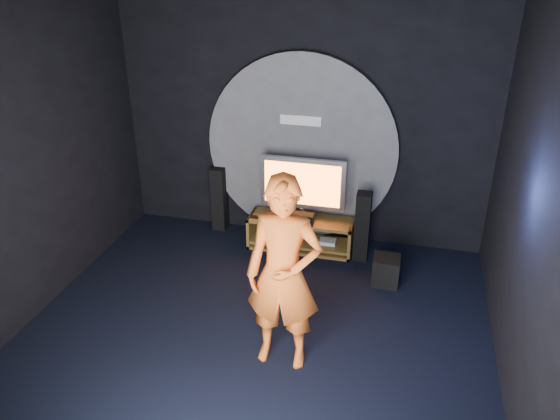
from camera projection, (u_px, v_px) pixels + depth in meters
The scene contains 14 objects.
floor at pixel (251, 340), 5.81m from camera, with size 5.00×5.00×0.00m, color black.
back_wall at pixel (302, 116), 7.23m from camera, with size 5.00×0.04×3.50m, color black.
front_wall at pixel (108, 376), 2.87m from camera, with size 5.00×0.04×3.50m, color black.
left_wall at pixel (14, 166), 5.59m from camera, with size 0.04×5.00×3.50m, color black.
right_wall at pixel (536, 219), 4.51m from camera, with size 0.04×5.00×3.50m, color black.
wall_disc_panel at pixel (301, 149), 7.38m from camera, with size 2.60×0.11×2.60m.
media_console at pixel (301, 235), 7.50m from camera, with size 1.43×0.45×0.45m.
tv at pixel (302, 185), 7.24m from camera, with size 1.14×0.22×0.85m.
center_speaker at pixel (299, 218), 7.23m from camera, with size 0.40×0.15×0.15m, color black.
remote at pixel (257, 217), 7.40m from camera, with size 0.18×0.05×0.02m, color black.
tower_speaker_left at pixel (219, 199), 7.91m from camera, with size 0.19×0.21×0.95m, color black.
tower_speaker_right at pixel (362, 226), 7.13m from camera, with size 0.19×0.21×0.95m, color black.
subwoofer at pixel (386, 270), 6.72m from camera, with size 0.32×0.32×0.36m, color black.
player at pixel (284, 275), 5.13m from camera, with size 0.73×0.48×1.99m, color orange.
Camera 1 is at (1.41, -4.41, 3.79)m, focal length 35.00 mm.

